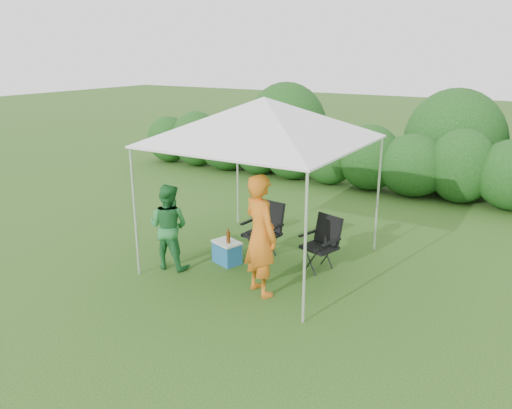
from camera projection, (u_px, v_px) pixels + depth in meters
The scene contains 9 objects.
ground at pixel (248, 271), 8.33m from camera, with size 70.00×70.00×0.00m, color #325A1C.
hedge at pixel (374, 160), 12.95m from camera, with size 15.25×1.53×1.80m.
canopy at pixel (264, 120), 8.02m from camera, with size 3.10×3.10×2.83m.
chair_right at pixel (323, 240), 8.29m from camera, with size 0.67×0.64×0.92m.
chair_left at pixel (265, 227), 8.78m from camera, with size 0.67×0.62×1.00m.
man at pixel (260, 235), 7.34m from camera, with size 0.68×0.44×1.85m, color orange.
woman at pixel (169, 226), 8.30m from camera, with size 0.71×0.55×1.45m, color #277938.
cooler at pixel (227, 252), 8.61m from camera, with size 0.56×0.48×0.40m.
bottle at pixel (228, 236), 8.45m from camera, with size 0.07×0.07×0.26m, color #592D0C.
Camera 1 is at (4.05, -6.47, 3.53)m, focal length 35.00 mm.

